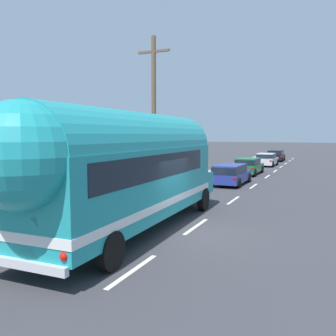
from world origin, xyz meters
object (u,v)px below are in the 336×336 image
object	(u,v)px
car_lead	(231,173)
car_third	(266,159)
car_fourth	(276,155)
painted_bus	(126,167)
car_second	(248,165)
utility_pole	(154,114)

from	to	relation	value
car_lead	car_third	xyz separation A→B (m)	(-0.07, 15.82, -0.05)
car_fourth	painted_bus	bearing A→B (deg)	-90.22
car_lead	car_fourth	distance (m)	23.50
car_lead	car_third	distance (m)	15.82
car_second	painted_bus	bearing A→B (deg)	-89.86
car_third	car_fourth	xyz separation A→B (m)	(0.02, 7.68, 0.06)
car_second	car_fourth	xyz separation A→B (m)	(0.19, 16.60, 0.05)
car_third	car_second	bearing A→B (deg)	-91.09
utility_pole	car_second	distance (m)	13.71
car_lead	car_second	xyz separation A→B (m)	(-0.24, 6.90, -0.04)
painted_bus	car_second	size ratio (longest dim) A/B	2.55
utility_pole	car_second	world-z (taller)	utility_pole
car_third	painted_bus	bearing A→B (deg)	-90.24
utility_pole	car_lead	xyz separation A→B (m)	(2.71, 6.08, -3.64)
utility_pole	car_fourth	distance (m)	29.92
painted_bus	car_fourth	bearing A→B (deg)	89.78
car_second	utility_pole	bearing A→B (deg)	-100.79
utility_pole	painted_bus	distance (m)	7.91
car_lead	painted_bus	bearing A→B (deg)	-90.82
car_fourth	car_third	bearing A→B (deg)	-90.14
utility_pole	car_fourth	xyz separation A→B (m)	(2.66, 29.58, -3.63)
painted_bus	car_third	distance (m)	29.13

